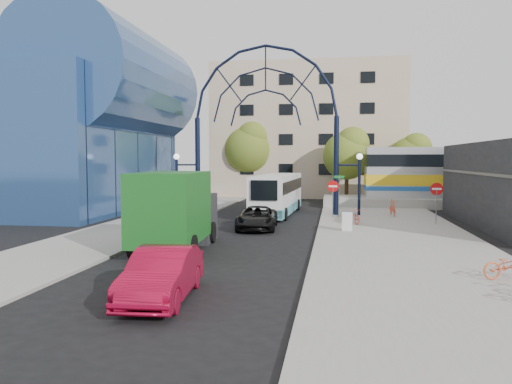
% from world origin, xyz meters
% --- Properties ---
extents(ground, '(120.00, 120.00, 0.00)m').
position_xyz_m(ground, '(0.00, 0.00, 0.00)').
color(ground, black).
rests_on(ground, ground).
extents(sidewalk_east, '(8.00, 56.00, 0.12)m').
position_xyz_m(sidewalk_east, '(8.00, 4.00, 0.06)').
color(sidewalk_east, gray).
rests_on(sidewalk_east, ground).
extents(plaza_west, '(5.00, 50.00, 0.12)m').
position_xyz_m(plaza_west, '(-6.50, 6.00, 0.06)').
color(plaza_west, gray).
rests_on(plaza_west, ground).
extents(gateway_arch, '(13.64, 0.44, 12.10)m').
position_xyz_m(gateway_arch, '(0.00, 14.00, 8.56)').
color(gateway_arch, black).
rests_on(gateway_arch, ground).
extents(stop_sign, '(0.80, 0.07, 2.50)m').
position_xyz_m(stop_sign, '(4.80, 12.00, 1.99)').
color(stop_sign, slate).
rests_on(stop_sign, sidewalk_east).
extents(do_not_enter_sign, '(0.76, 0.07, 2.48)m').
position_xyz_m(do_not_enter_sign, '(11.00, 10.00, 1.98)').
color(do_not_enter_sign, slate).
rests_on(do_not_enter_sign, sidewalk_east).
extents(street_name_sign, '(0.70, 0.70, 2.80)m').
position_xyz_m(street_name_sign, '(5.20, 12.60, 2.13)').
color(street_name_sign, slate).
rests_on(street_name_sign, sidewalk_east).
extents(sandwich_board, '(0.55, 0.61, 0.99)m').
position_xyz_m(sandwich_board, '(5.60, 5.98, 0.74)').
color(sandwich_board, white).
rests_on(sandwich_board, sidewalk_east).
extents(transit_hall, '(16.50, 18.00, 14.50)m').
position_xyz_m(transit_hall, '(-15.30, 15.00, 6.70)').
color(transit_hall, navy).
rests_on(transit_hall, ground).
extents(apartment_block, '(20.00, 12.10, 14.00)m').
position_xyz_m(apartment_block, '(2.00, 34.97, 7.00)').
color(apartment_block, tan).
rests_on(apartment_block, ground).
extents(tree_north_a, '(4.48, 4.48, 7.00)m').
position_xyz_m(tree_north_a, '(6.12, 25.93, 4.61)').
color(tree_north_a, '#382314').
rests_on(tree_north_a, ground).
extents(tree_north_b, '(5.12, 5.12, 8.00)m').
position_xyz_m(tree_north_b, '(-3.88, 29.93, 5.27)').
color(tree_north_b, '#382314').
rests_on(tree_north_b, ground).
extents(tree_north_c, '(4.16, 4.16, 6.50)m').
position_xyz_m(tree_north_c, '(12.12, 27.93, 4.28)').
color(tree_north_c, '#382314').
rests_on(tree_north_c, ground).
extents(city_bus, '(2.84, 10.58, 2.88)m').
position_xyz_m(city_bus, '(0.78, 14.72, 1.51)').
color(city_bus, white).
rests_on(city_bus, ground).
extents(green_truck, '(2.96, 6.98, 3.46)m').
position_xyz_m(green_truck, '(-1.99, -0.23, 1.73)').
color(green_truck, black).
rests_on(green_truck, ground).
extents(black_suv, '(2.48, 4.83, 1.30)m').
position_xyz_m(black_suv, '(0.54, 6.68, 0.65)').
color(black_suv, black).
rests_on(black_suv, ground).
extents(red_sedan, '(1.91, 4.59, 1.48)m').
position_xyz_m(red_sedan, '(0.10, -7.95, 0.74)').
color(red_sedan, maroon).
rests_on(red_sedan, ground).
extents(bike_near_a, '(1.28, 1.76, 0.88)m').
position_xyz_m(bike_near_a, '(6.01, 9.29, 0.56)').
color(bike_near_a, '#F44330').
rests_on(bike_near_a, sidewalk_east).
extents(bike_near_b, '(0.69, 1.87, 1.10)m').
position_xyz_m(bike_near_b, '(8.89, 14.00, 0.67)').
color(bike_near_b, '#E64F2E').
rests_on(bike_near_b, sidewalk_east).
extents(bike_far_a, '(1.85, 1.04, 0.92)m').
position_xyz_m(bike_far_a, '(10.54, -4.30, 0.58)').
color(bike_far_a, '#D04E29').
rests_on(bike_far_a, sidewalk_east).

